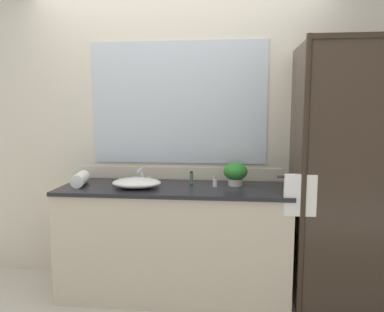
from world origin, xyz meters
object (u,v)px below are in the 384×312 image
amenity_bottle_shampoo (191,178)px  sink_basin (137,183)px  amenity_bottle_conditioner (215,182)px  faucet (142,178)px  potted_plant (235,173)px  rolled_towel_near_edge (80,179)px

amenity_bottle_shampoo → sink_basin: bearing=-154.3°
amenity_bottle_shampoo → amenity_bottle_conditioner: 0.23m
faucet → amenity_bottle_conditioner: faucet is taller
potted_plant → amenity_bottle_conditioner: (-0.16, -0.08, -0.06)m
potted_plant → amenity_bottle_shampoo: (-0.36, 0.04, -0.06)m
amenity_bottle_shampoo → rolled_towel_near_edge: 0.90m
faucet → amenity_bottle_shampoo: faucet is taller
potted_plant → rolled_towel_near_edge: potted_plant is taller
faucet → potted_plant: bearing=-0.0°
faucet → amenity_bottle_shampoo: 0.42m
amenity_bottle_conditioner → sink_basin: bearing=-172.2°
sink_basin → rolled_towel_near_edge: rolled_towel_near_edge is taller
sink_basin → amenity_bottle_conditioner: bearing=7.8°
sink_basin → potted_plant: potted_plant is taller
sink_basin → rolled_towel_near_edge: size_ratio=1.50×
rolled_towel_near_edge → potted_plant: bearing=5.5°
sink_basin → faucet: size_ratio=2.27×
faucet → amenity_bottle_shampoo: size_ratio=1.66×
amenity_bottle_conditioner → amenity_bottle_shampoo: bearing=149.8°
rolled_towel_near_edge → amenity_bottle_conditioner: bearing=2.4°
faucet → amenity_bottle_conditioner: (0.61, -0.08, -0.01)m
potted_plant → rolled_towel_near_edge: size_ratio=0.76×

